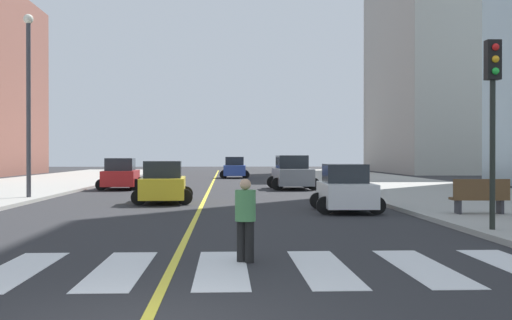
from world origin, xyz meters
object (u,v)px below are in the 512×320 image
car_blue_second (235,168)px  traffic_light_near_corner (493,96)px  car_yellow_nearest (163,183)px  pedestrian_crossing (245,216)px  car_white_fifth (346,189)px  park_bench (480,197)px  street_lamp (29,90)px  fire_hydrant (349,181)px  car_gray_fourth (292,173)px  car_red_third (121,175)px

car_blue_second → traffic_light_near_corner: traffic_light_near_corner is taller
car_yellow_nearest → pedestrian_crossing: (3.01, -15.44, 0.04)m
car_blue_second → car_white_fifth: (3.52, -34.99, -0.09)m
park_bench → street_lamp: bearing=64.4°
traffic_light_near_corner → fire_hydrant: traffic_light_near_corner is taller
fire_hydrant → park_bench: bearing=-86.3°
car_gray_fourth → pedestrian_crossing: bearing=80.8°
pedestrian_crossing → fire_hydrant: pedestrian_crossing is taller
car_gray_fourth → park_bench: car_gray_fourth is taller
car_yellow_nearest → car_red_third: size_ratio=0.96×
car_red_third → street_lamp: (-2.60, -9.31, 4.07)m
park_bench → pedestrian_crossing: 11.25m
car_blue_second → pedestrian_crossing: bearing=90.4°
car_red_third → pedestrian_crossing: (6.60, -26.62, 0.00)m
car_blue_second → park_bench: bearing=101.9°
car_gray_fourth → street_lamp: bearing=34.5°
car_yellow_nearest → traffic_light_near_corner: 15.15m
pedestrian_crossing → street_lamp: (-9.20, 17.31, 4.06)m
car_blue_second → fire_hydrant: 22.33m
car_yellow_nearest → traffic_light_near_corner: (9.37, -11.59, 2.67)m
traffic_light_near_corner → street_lamp: 20.63m
car_red_third → pedestrian_crossing: car_red_third is taller
car_red_third → pedestrian_crossing: bearing=-78.7°
car_yellow_nearest → park_bench: size_ratio=2.23×
traffic_light_near_corner → street_lamp: size_ratio=0.58×
car_red_third → park_bench: size_ratio=2.32×
car_white_fifth → traffic_light_near_corner: 8.00m
car_yellow_nearest → car_white_fifth: car_yellow_nearest is taller
car_white_fifth → fire_hydrant: car_white_fifth is taller
car_gray_fourth → traffic_light_near_corner: (2.74, -22.77, 2.56)m
car_gray_fourth → fire_hydrant: 3.72m
car_red_third → car_gray_fourth: 10.22m
car_blue_second → pedestrian_crossing: car_blue_second is taller
car_yellow_nearest → car_white_fifth: (6.96, -4.47, -0.04)m
car_white_fifth → car_gray_fourth: bearing=-86.7°
car_white_fifth → car_yellow_nearest: bearing=-30.6°
car_yellow_nearest → car_white_fifth: 8.27m
car_red_third → street_lamp: street_lamp is taller
car_blue_second → traffic_light_near_corner: 42.62m
car_gray_fourth → car_white_fifth: size_ratio=1.18×
car_red_third → park_bench: bearing=-54.8°
street_lamp → car_yellow_nearest: bearing=-16.9°
car_yellow_nearest → car_red_third: bearing=105.2°
car_yellow_nearest → street_lamp: 7.65m
traffic_light_near_corner → park_bench: bearing=-107.9°
car_gray_fourth → pedestrian_crossing: car_gray_fourth is taller
car_yellow_nearest → traffic_light_near_corner: bearing=-53.6°
traffic_light_near_corner → street_lamp: bearing=-40.9°
car_yellow_nearest → park_bench: bearing=-36.7°
pedestrian_crossing → fire_hydrant: 25.43m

